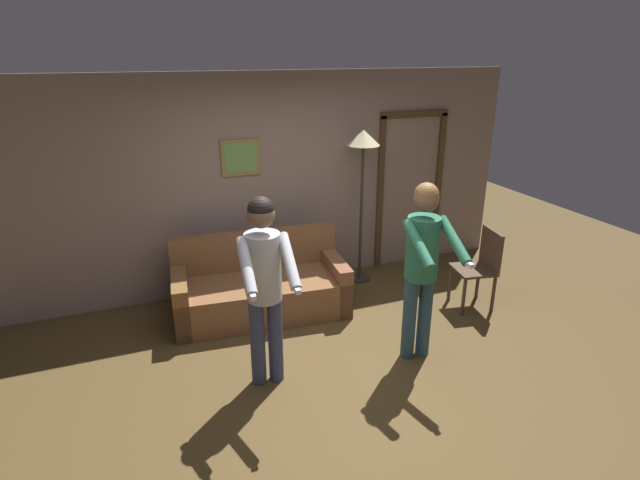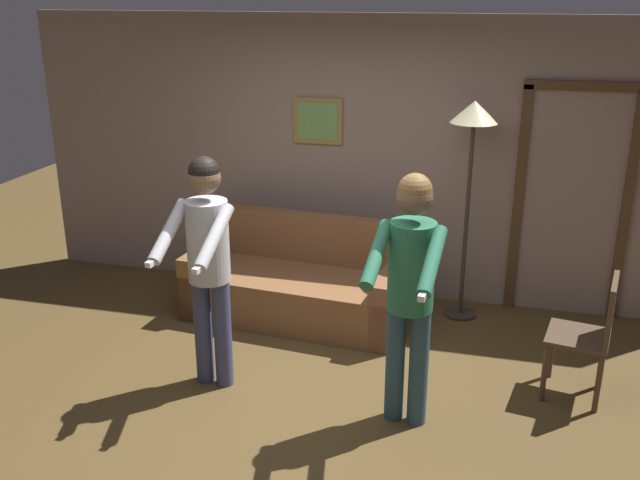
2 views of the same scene
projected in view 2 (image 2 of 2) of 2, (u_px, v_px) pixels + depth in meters
The scene contains 7 objects.
ground_plane at pixel (295, 404), 5.09m from camera, with size 12.00×12.00×0.00m, color brown.
back_wall_assembly at pixel (361, 160), 6.59m from camera, with size 6.40×0.10×2.60m.
couch at pixel (298, 287), 6.37m from camera, with size 1.97×1.02×0.87m.
torchiere_lamp at pixel (473, 132), 5.90m from camera, with size 0.40×0.40×1.93m.
person_standing_left at pixel (207, 252), 5.00m from camera, with size 0.47×0.68×1.73m.
person_standing_right at pixel (410, 278), 4.54m from camera, with size 0.47×0.70×1.74m.
dining_chair_distant at pixel (592, 331), 5.00m from camera, with size 0.49×0.49×0.93m.
Camera 2 is at (1.28, -4.21, 2.81)m, focal length 40.00 mm.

